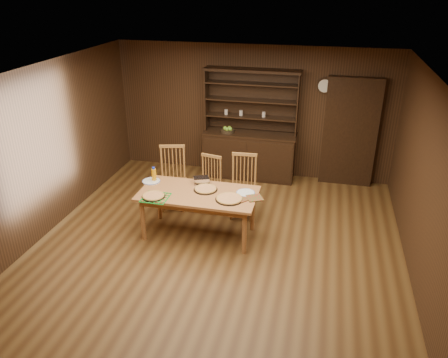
% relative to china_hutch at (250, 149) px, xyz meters
% --- Properties ---
extents(floor, '(6.00, 6.00, 0.00)m').
position_rel_china_hutch_xyz_m(floor, '(0.00, -2.75, -0.60)').
color(floor, brown).
rests_on(floor, ground).
extents(room_shell, '(6.00, 6.00, 6.00)m').
position_rel_china_hutch_xyz_m(room_shell, '(0.00, -2.75, 0.98)').
color(room_shell, beige).
rests_on(room_shell, floor).
extents(china_hutch, '(1.84, 0.52, 2.17)m').
position_rel_china_hutch_xyz_m(china_hutch, '(0.00, 0.00, 0.00)').
color(china_hutch, black).
rests_on(china_hutch, floor).
extents(doorway, '(1.00, 0.18, 2.10)m').
position_rel_china_hutch_xyz_m(doorway, '(1.90, 0.15, 0.45)').
color(doorway, black).
rests_on(doorway, floor).
extents(wall_clock, '(0.30, 0.05, 0.30)m').
position_rel_china_hutch_xyz_m(wall_clock, '(1.35, 0.20, 1.30)').
color(wall_clock, black).
rests_on(wall_clock, room_shell).
extents(dining_table, '(1.80, 0.90, 0.75)m').
position_rel_china_hutch_xyz_m(dining_table, '(-0.36, -2.39, 0.07)').
color(dining_table, '#A76C3A').
rests_on(dining_table, floor).
extents(chair_left, '(0.55, 0.54, 1.12)m').
position_rel_china_hutch_xyz_m(chair_left, '(-1.07, -1.55, -0.00)').
color(chair_left, '#A16E37').
rests_on(chair_left, floor).
extents(chair_center, '(0.47, 0.46, 0.98)m').
position_rel_china_hutch_xyz_m(chair_center, '(-0.43, -1.49, -0.08)').
color(chair_center, '#A16E37').
rests_on(chair_center, floor).
extents(chair_right, '(0.47, 0.45, 1.09)m').
position_rel_china_hutch_xyz_m(chair_right, '(0.18, -1.56, -0.02)').
color(chair_right, '#A16E37').
rests_on(chair_right, floor).
extents(pizza_left, '(0.35, 0.35, 0.04)m').
position_rel_china_hutch_xyz_m(pizza_left, '(-0.97, -2.69, 0.17)').
color(pizza_left, black).
rests_on(pizza_left, dining_table).
extents(pizza_right, '(0.41, 0.41, 0.04)m').
position_rel_china_hutch_xyz_m(pizza_right, '(0.15, -2.51, 0.17)').
color(pizza_right, black).
rests_on(pizza_right, dining_table).
extents(pizza_center, '(0.37, 0.37, 0.04)m').
position_rel_china_hutch_xyz_m(pizza_center, '(-0.27, -2.28, 0.17)').
color(pizza_center, black).
rests_on(pizza_center, dining_table).
extents(cooling_rack, '(0.40, 0.40, 0.02)m').
position_rel_china_hutch_xyz_m(cooling_rack, '(-0.93, -2.72, 0.16)').
color(cooling_rack, '#0C9C29').
rests_on(cooling_rack, dining_table).
extents(plate_left, '(0.29, 0.29, 0.02)m').
position_rel_china_hutch_xyz_m(plate_left, '(-1.21, -2.20, 0.16)').
color(plate_left, silver).
rests_on(plate_left, dining_table).
extents(plate_right, '(0.28, 0.28, 0.02)m').
position_rel_china_hutch_xyz_m(plate_right, '(0.35, -2.25, 0.16)').
color(plate_right, silver).
rests_on(plate_right, dining_table).
extents(foil_dish, '(0.29, 0.26, 0.10)m').
position_rel_china_hutch_xyz_m(foil_dish, '(-0.41, -2.06, 0.20)').
color(foil_dish, silver).
rests_on(foil_dish, dining_table).
extents(juice_bottle, '(0.07, 0.07, 0.24)m').
position_rel_china_hutch_xyz_m(juice_bottle, '(-1.17, -2.16, 0.26)').
color(juice_bottle, orange).
rests_on(juice_bottle, dining_table).
extents(pot_holder_a, '(0.30, 0.30, 0.02)m').
position_rel_china_hutch_xyz_m(pot_holder_a, '(0.51, -2.39, 0.16)').
color(pot_holder_a, '#A01218').
rests_on(pot_holder_a, dining_table).
extents(pot_holder_b, '(0.28, 0.28, 0.01)m').
position_rel_china_hutch_xyz_m(pot_holder_b, '(0.33, -2.45, 0.16)').
color(pot_holder_b, '#A01218').
rests_on(pot_holder_b, dining_table).
extents(fruit_bowl, '(0.28, 0.28, 0.12)m').
position_rel_china_hutch_xyz_m(fruit_bowl, '(-0.44, -0.07, 0.39)').
color(fruit_bowl, black).
rests_on(fruit_bowl, china_hutch).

